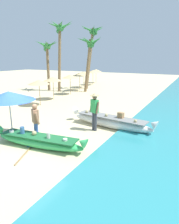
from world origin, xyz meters
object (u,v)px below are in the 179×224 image
(patio_umbrella_large, at_px, (9,96))
(palm_tree_far_behind, at_px, (92,38))
(boat_green_foreground, at_px, (39,141))
(person_tourist_customer, at_px, (36,121))
(palm_tree_leaning_seaward, at_px, (47,50))
(palm_tree_tall_inland, at_px, (90,47))
(palm_tree_mid_cluster, at_px, (60,34))
(boat_white_midground, at_px, (111,122))
(person_vendor_hatted, at_px, (95,109))
(paddle, at_px, (27,152))

(patio_umbrella_large, height_order, palm_tree_far_behind, palm_tree_far_behind)
(boat_green_foreground, distance_m, patio_umbrella_large, 2.30)
(person_tourist_customer, xyz_separation_m, patio_umbrella_large, (-1.16, -0.26, 0.98))
(person_tourist_customer, relative_size, palm_tree_far_behind, 0.24)
(person_tourist_customer, bearing_deg, palm_tree_leaning_seaward, 127.21)
(palm_tree_tall_inland, xyz_separation_m, palm_tree_mid_cluster, (-2.80, -1.00, 1.23))
(palm_tree_far_behind, bearing_deg, palm_tree_tall_inland, -68.13)
(boat_white_midground, height_order, person_tourist_customer, person_tourist_customer)
(boat_green_foreground, bearing_deg, palm_tree_leaning_seaward, 127.71)
(person_vendor_hatted, height_order, person_tourist_customer, person_vendor_hatted)
(palm_tree_tall_inland, height_order, palm_tree_far_behind, palm_tree_far_behind)
(boat_white_midground, distance_m, palm_tree_leaning_seaward, 13.94)
(person_vendor_hatted, distance_m, patio_umbrella_large, 3.87)
(paddle, bearing_deg, palm_tree_mid_cluster, 120.42)
(boat_white_midground, height_order, patio_umbrella_large, patio_umbrella_large)
(boat_green_foreground, relative_size, palm_tree_far_behind, 0.62)
(person_tourist_customer, height_order, palm_tree_leaning_seaward, palm_tree_leaning_seaward)
(person_vendor_hatted, height_order, palm_tree_far_behind, palm_tree_far_behind)
(person_vendor_hatted, xyz_separation_m, palm_tree_tall_inland, (-5.61, 9.95, 3.39))
(paddle, bearing_deg, boat_green_foreground, 82.16)
(boat_green_foreground, xyz_separation_m, boat_white_midground, (1.65, 3.52, 0.05))
(boat_white_midground, relative_size, palm_tree_tall_inland, 0.86)
(palm_tree_tall_inland, distance_m, palm_tree_mid_cluster, 3.22)
(person_tourist_customer, xyz_separation_m, palm_tree_leaning_seaward, (-8.55, 11.27, 3.31))
(boat_green_foreground, xyz_separation_m, person_tourist_customer, (-0.43, 0.36, 0.67))
(person_vendor_hatted, height_order, patio_umbrella_large, patio_umbrella_large)
(person_vendor_hatted, xyz_separation_m, patio_umbrella_large, (-2.70, -2.65, 0.83))
(paddle, bearing_deg, palm_tree_tall_inland, 108.39)
(person_vendor_hatted, relative_size, palm_tree_leaning_seaward, 0.35)
(boat_white_midground, bearing_deg, boat_green_foreground, -115.06)
(boat_white_midground, bearing_deg, patio_umbrella_large, -133.42)
(boat_green_foreground, height_order, paddle, boat_green_foreground)
(palm_tree_tall_inland, relative_size, palm_tree_far_behind, 0.81)
(palm_tree_tall_inland, bearing_deg, palm_tree_leaning_seaward, -166.57)
(palm_tree_tall_inland, xyz_separation_m, palm_tree_far_behind, (-0.76, 1.90, 0.99))
(palm_tree_tall_inland, height_order, paddle, palm_tree_tall_inland)
(patio_umbrella_large, bearing_deg, boat_white_midground, 46.58)
(patio_umbrella_large, bearing_deg, palm_tree_tall_inland, 103.01)
(boat_white_midground, distance_m, person_vendor_hatted, 1.22)
(patio_umbrella_large, bearing_deg, palm_tree_leaning_seaward, 122.69)
(boat_green_foreground, relative_size, palm_tree_mid_cluster, 0.60)
(boat_green_foreground, height_order, palm_tree_mid_cluster, palm_tree_mid_cluster)
(person_tourist_customer, bearing_deg, palm_tree_far_behind, 108.75)
(palm_tree_tall_inland, bearing_deg, boat_white_midground, -56.18)
(palm_tree_tall_inland, bearing_deg, person_tourist_customer, -71.75)
(boat_white_midground, xyz_separation_m, palm_tree_far_behind, (-6.91, 11.08, 5.16))
(patio_umbrella_large, bearing_deg, palm_tree_far_behind, 104.22)
(boat_green_foreground, height_order, palm_tree_far_behind, palm_tree_far_behind)
(palm_tree_tall_inland, xyz_separation_m, paddle, (4.42, -13.29, -4.45))
(person_vendor_hatted, distance_m, palm_tree_far_behind, 14.15)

